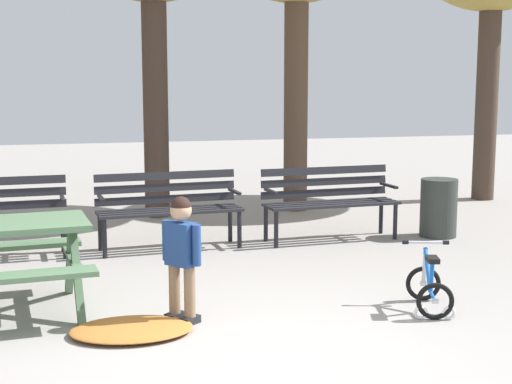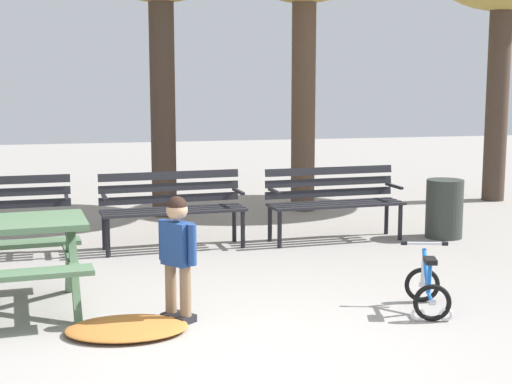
{
  "view_description": "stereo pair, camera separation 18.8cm",
  "coord_description": "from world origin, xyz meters",
  "px_view_note": "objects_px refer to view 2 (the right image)",
  "views": [
    {
      "loc": [
        -1.18,
        -4.64,
        1.89
      ],
      "look_at": [
        0.57,
        2.01,
        0.85
      ],
      "focal_mm": 52.7,
      "sensor_mm": 36.0,
      "label": 1
    },
    {
      "loc": [
        -1.0,
        -4.68,
        1.89
      ],
      "look_at": [
        0.57,
        2.01,
        0.85
      ],
      "focal_mm": 52.7,
      "sensor_mm": 36.0,
      "label": 2
    }
  ],
  "objects_px": {
    "child_standing": "(177,249)",
    "kids_bicycle": "(427,288)",
    "park_bench_left": "(172,203)",
    "trash_bin": "(444,209)",
    "park_bench_right": "(333,197)"
  },
  "relations": [
    {
      "from": "park_bench_left",
      "to": "child_standing",
      "type": "relative_size",
      "value": 1.63
    },
    {
      "from": "trash_bin",
      "to": "child_standing",
      "type": "bearing_deg",
      "value": -145.41
    },
    {
      "from": "park_bench_left",
      "to": "park_bench_right",
      "type": "relative_size",
      "value": 1.0
    },
    {
      "from": "park_bench_right",
      "to": "kids_bicycle",
      "type": "xyz_separation_m",
      "value": [
        -0.16,
        -2.82,
        -0.31
      ]
    },
    {
      "from": "park_bench_right",
      "to": "child_standing",
      "type": "relative_size",
      "value": 1.63
    },
    {
      "from": "park_bench_right",
      "to": "kids_bicycle",
      "type": "bearing_deg",
      "value": -93.24
    },
    {
      "from": "park_bench_left",
      "to": "trash_bin",
      "type": "xyz_separation_m",
      "value": [
        3.24,
        -0.19,
        -0.16
      ]
    },
    {
      "from": "park_bench_left",
      "to": "kids_bicycle",
      "type": "xyz_separation_m",
      "value": [
        1.74,
        -2.82,
        -0.31
      ]
    },
    {
      "from": "child_standing",
      "to": "kids_bicycle",
      "type": "xyz_separation_m",
      "value": [
        2.02,
        -0.21,
        -0.38
      ]
    },
    {
      "from": "kids_bicycle",
      "to": "trash_bin",
      "type": "height_order",
      "value": "trash_bin"
    },
    {
      "from": "park_bench_right",
      "to": "child_standing",
      "type": "distance_m",
      "value": 3.4
    },
    {
      "from": "park_bench_left",
      "to": "park_bench_right",
      "type": "height_order",
      "value": "same"
    },
    {
      "from": "park_bench_left",
      "to": "kids_bicycle",
      "type": "bearing_deg",
      "value": -58.33
    },
    {
      "from": "park_bench_right",
      "to": "trash_bin",
      "type": "distance_m",
      "value": 1.36
    },
    {
      "from": "child_standing",
      "to": "kids_bicycle",
      "type": "distance_m",
      "value": 2.06
    }
  ]
}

